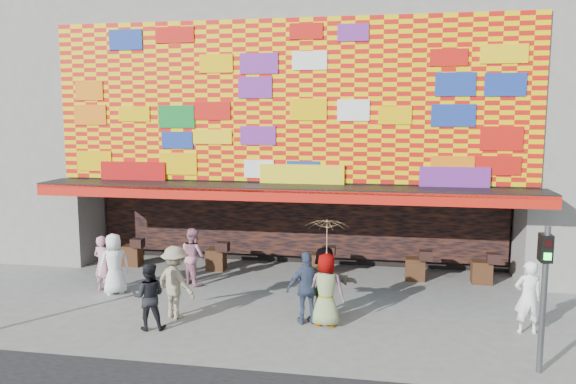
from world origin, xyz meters
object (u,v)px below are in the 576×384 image
object	(u,v)px
ped_h	(528,297)
ped_f	(325,281)
ped_a	(114,264)
ped_e	(307,288)
signal_right	(545,283)
ped_d	(175,282)
ped_i	(193,256)
ped_g	(326,290)
ped_c	(149,296)
ped_b	(103,263)
parasol	(327,239)

from	to	relation	value
ped_h	ped_f	bearing A→B (deg)	-10.78
ped_a	ped_e	bearing A→B (deg)	125.24
signal_right	ped_f	distance (m)	5.36
ped_d	ped_i	distance (m)	2.87
ped_g	ped_e	bearing A→B (deg)	-4.39
ped_c	ped_d	world-z (taller)	ped_d
ped_e	ped_i	world-z (taller)	ped_e
ped_b	ped_d	distance (m)	3.36
signal_right	ped_g	world-z (taller)	signal_right
ped_e	ped_b	bearing A→B (deg)	-39.10
ped_a	parasol	xyz separation A→B (m)	(6.30, -1.37, 1.30)
ped_g	signal_right	bearing A→B (deg)	161.75
ped_b	ped_a	bearing A→B (deg)	173.78
ped_c	ped_h	size ratio (longest dim) A/B	0.93
ped_f	ped_b	bearing A→B (deg)	15.99
signal_right	ped_c	bearing A→B (deg)	174.93
ped_a	ped_d	bearing A→B (deg)	106.30
ped_c	parasol	xyz separation A→B (m)	(4.18, 1.00, 1.37)
ped_b	ped_d	size ratio (longest dim) A/B	0.89
ped_g	ped_h	world-z (taller)	ped_g
signal_right	ped_f	world-z (taller)	signal_right
ped_d	signal_right	bearing A→B (deg)	-166.71
ped_b	ped_g	size ratio (longest dim) A/B	0.91
ped_b	ped_h	bearing A→B (deg)	-171.46
ped_a	ped_b	bearing A→B (deg)	-62.66
ped_b	parasol	world-z (taller)	parasol
ped_e	ped_a	bearing A→B (deg)	-38.51
ped_i	ped_e	bearing A→B (deg)	-175.58
ped_d	ped_i	world-z (taller)	ped_d
ped_c	ped_g	distance (m)	4.30
ped_i	ped_c	bearing A→B (deg)	131.36
ped_e	ped_g	bearing A→B (deg)	146.64
ped_h	parasol	distance (m)	4.94
signal_right	ped_d	xyz separation A→B (m)	(-8.36, 1.63, -0.93)
ped_f	ped_h	distance (m)	4.89
signal_right	ped_a	distance (m)	11.31
ped_g	parasol	distance (m)	1.28
ped_f	parasol	distance (m)	1.48
ped_a	ped_b	world-z (taller)	ped_a
ped_g	ped_h	distance (m)	4.77
ped_a	ped_h	world-z (taller)	ped_a
signal_right	ped_a	size ratio (longest dim) A/B	1.69
ped_f	ped_d	bearing A→B (deg)	36.14
ped_f	ped_h	bearing A→B (deg)	-161.17
ped_a	signal_right	bearing A→B (deg)	121.72
ped_e	ped_h	size ratio (longest dim) A/B	1.03
ped_d	ped_a	bearing A→B (deg)	-7.29
signal_right	ped_d	world-z (taller)	signal_right
ped_e	signal_right	bearing A→B (deg)	134.02
ped_a	ped_f	size ratio (longest dim) A/B	0.98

